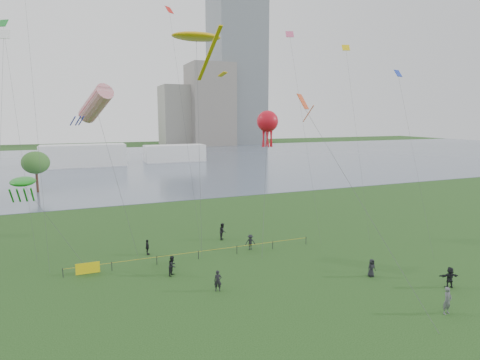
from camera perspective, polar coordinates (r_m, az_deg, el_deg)
name	(u,v)px	position (r m, az deg, el deg)	size (l,w,h in m)	color
ground_plane	(294,314)	(29.74, 7.63, -18.34)	(400.00, 400.00, 0.00)	#163711
lake	(127,162)	(124.31, -15.77, 2.41)	(400.00, 120.00, 0.08)	slate
tower	(236,20)	(210.33, -0.52, 21.78)	(24.00, 24.00, 120.00)	slate
building_mid	(210,105)	(194.20, -4.32, 10.60)	(20.00, 20.00, 38.00)	slate
building_low	(178,116)	(196.15, -8.79, 9.04)	(16.00, 18.00, 28.00)	gray
pavilion_left	(84,156)	(118.33, -21.35, 3.26)	(22.00, 8.00, 6.00)	white
pavilion_right	(175,153)	(124.39, -9.28, 3.79)	(18.00, 7.00, 5.00)	white
fence	(133,262)	(38.36, -14.92, -11.22)	(24.07, 0.07, 1.05)	black
kite_flyer	(447,301)	(32.48, 27.41, -14.98)	(0.71, 0.46, 1.94)	#4F5356
spectator_a	(172,266)	(35.90, -9.58, -11.92)	(0.85, 0.66, 1.75)	black
spectator_b	(250,242)	(41.83, 1.48, -8.82)	(1.04, 0.60, 1.61)	black
spectator_c	(147,247)	(41.41, -13.03, -9.29)	(0.91, 0.38, 1.56)	black
spectator_d	(371,268)	(36.97, 18.19, -11.78)	(0.76, 0.50, 1.56)	black
spectator_e	(450,277)	(37.15, 27.66, -12.16)	(1.59, 0.51, 1.71)	black
spectator_f	(218,281)	(32.56, -3.17, -14.13)	(0.61, 0.40, 1.67)	black
spectator_g	(223,231)	(45.17, -2.48, -7.30)	(0.91, 0.71, 1.88)	black
kite_stingray	(197,37)	(43.86, -6.20, 19.54)	(5.17, 10.09, 22.15)	#3F3F42
kite_windsock	(96,104)	(41.37, -19.84, 10.15)	(5.49, 5.02, 16.69)	#3F3F42
kite_creature	(23,182)	(41.87, -28.49, -0.24)	(6.01, 5.38, 8.10)	#3F3F42
kite_octopus	(267,122)	(45.67, 3.93, 8.26)	(5.25, 8.61, 14.30)	#3F3F42
kite_delta	(308,111)	(33.98, 9.67, 9.70)	(3.71, 13.31, 15.50)	#3F3F42
small_kites	(192,29)	(44.07, -6.77, 20.54)	(39.04, 12.16, 9.57)	white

